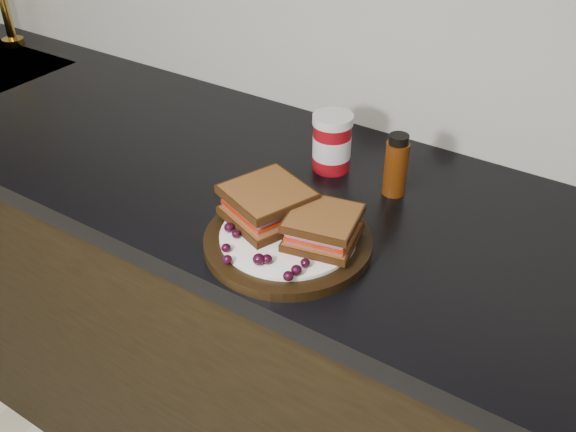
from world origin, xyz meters
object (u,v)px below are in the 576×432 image
Objects in this scene: plate at (288,241)px; condiment_jar at (332,142)px; sandwich_left at (267,204)px; oil_bottle at (396,165)px.

plate is 0.27m from condiment_jar.
oil_bottle reaches higher than sandwich_left.
condiment_jar is (-0.01, 0.24, 0.00)m from sandwich_left.
sandwich_left is 0.26m from oil_bottle.
oil_bottle is at bearing 81.07° from sandwich_left.
condiment_jar reaches higher than plate.
oil_bottle reaches higher than plate.
sandwich_left is (-0.05, 0.02, 0.04)m from plate.
oil_bottle reaches higher than condiment_jar.
condiment_jar reaches higher than sandwich_left.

